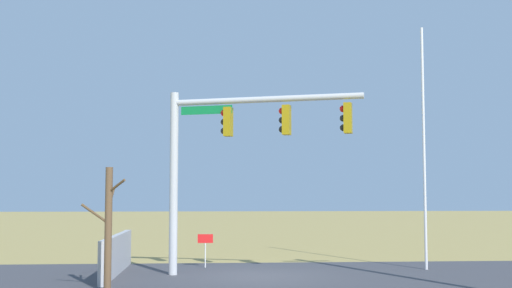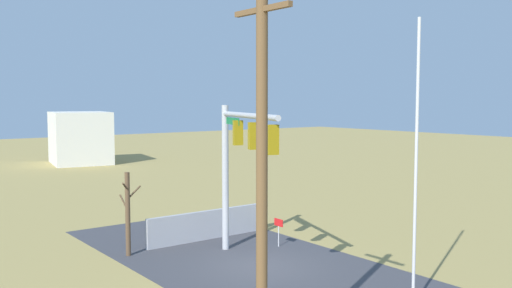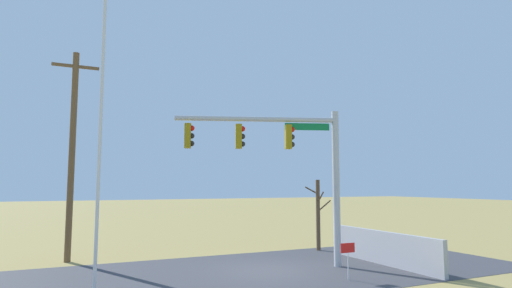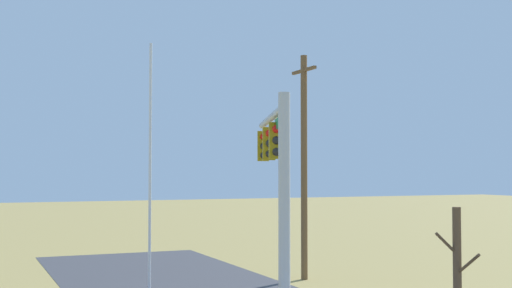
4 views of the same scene
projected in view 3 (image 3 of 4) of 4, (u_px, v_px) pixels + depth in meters
The scene contains 9 objects.
ground_plane at pixel (268, 271), 15.27m from camera, with size 160.00×160.00×0.00m, color #9E894C.
road_surface at pixel (160, 281), 13.60m from camera, with size 28.00×8.00×0.01m, color #3D3D42.
sidewalk_corner at pixel (358, 265), 16.49m from camera, with size 6.00×6.00×0.01m, color #B7B5AD.
retaining_fence at pixel (382, 248), 16.61m from camera, with size 0.20×6.19×1.32m, color #A8A8AD.
signal_mast at pixel (287, 155), 16.31m from camera, with size 6.20×2.33×6.12m.
flagpole at pixel (100, 143), 11.97m from camera, with size 0.10×0.10×8.78m, color silver.
utility_pole at pixel (72, 151), 17.51m from camera, with size 1.90×0.26×8.89m.
bare_tree at pixel (318, 214), 20.26m from camera, with size 1.27×1.02×3.43m.
open_sign at pixel (348, 253), 13.87m from camera, with size 0.56×0.04×1.22m.
Camera 3 is at (-6.97, -14.03, 3.16)m, focal length 28.97 mm.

